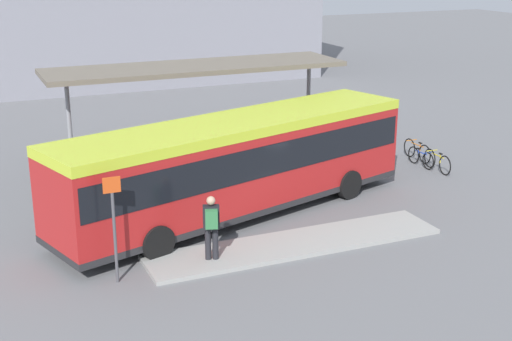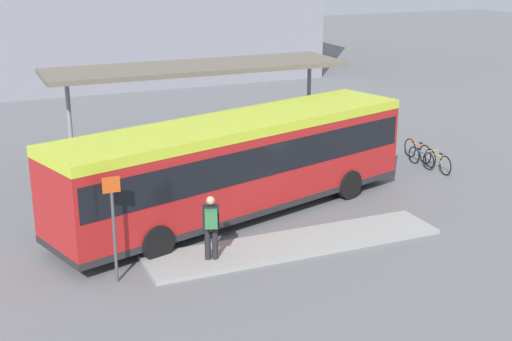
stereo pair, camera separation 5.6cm
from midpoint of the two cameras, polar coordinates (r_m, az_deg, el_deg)
The scene contains 9 objects.
ground_plane at distance 22.69m, azimuth -1.50°, elevation -3.55°, with size 120.00×120.00×0.00m, color slate.
curb_island at distance 20.40m, azimuth 3.10°, elevation -5.87°, with size 8.68×1.80×0.12m.
city_bus at distance 22.11m, azimuth -1.52°, elevation 0.86°, with size 12.52×6.03×3.10m.
pedestrian_waiting at distance 18.88m, azimuth -3.68°, elevation -4.30°, with size 0.50×0.54×1.78m.
bicycle_yellow at distance 27.79m, azimuth 14.24°, elevation 0.71°, with size 0.48×1.76×0.76m.
bicycle_blue at distance 28.27m, azimuth 12.99°, elevation 1.01°, with size 0.48×1.60×0.69m.
bicycle_orange at distance 29.06m, azimuth 12.70°, elevation 1.56°, with size 0.48×1.80×0.77m.
station_shelter at distance 27.04m, azimuth -4.91°, elevation 8.11°, with size 11.27×3.05×3.92m.
platform_sign at distance 18.02m, azimuth -11.37°, elevation -4.28°, with size 0.44×0.08×2.80m.
Camera 1 is at (-7.93, -19.65, 8.12)m, focal length 50.00 mm.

